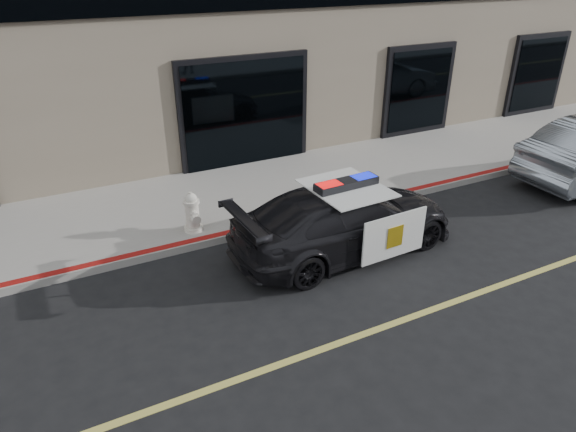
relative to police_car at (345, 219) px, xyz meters
name	(u,v)px	position (x,y,z in m)	size (l,w,h in m)	color
ground	(468,297)	(1.00, -2.23, -0.64)	(120.00, 120.00, 0.00)	black
sidewalk_n	(312,180)	(1.00, 3.02, -0.57)	(60.00, 3.50, 0.15)	gray
police_car	(345,219)	(0.00, 0.00, 0.00)	(2.21, 4.53, 1.44)	black
fire_hydrant	(192,213)	(-2.38, 1.74, -0.11)	(0.37, 0.51, 0.82)	silver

